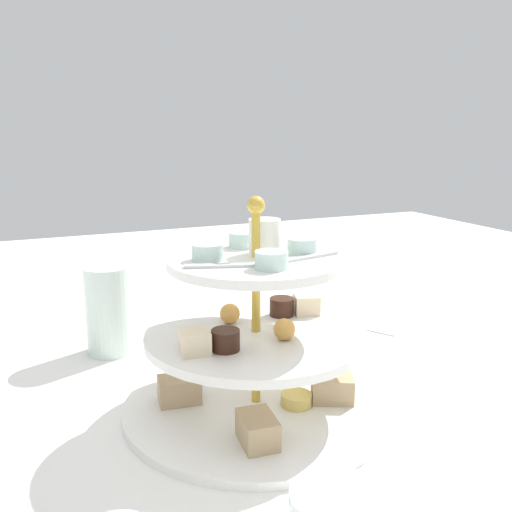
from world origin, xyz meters
name	(u,v)px	position (x,y,z in m)	size (l,w,h in m)	color
ground_plane	(256,408)	(0.00, 0.00, 0.00)	(2.40, 2.40, 0.00)	white
tiered_serving_stand	(256,350)	(0.00, 0.00, 0.07)	(0.31, 0.31, 0.25)	white
water_glass_tall_right	(109,310)	(-0.13, 0.24, 0.06)	(0.07, 0.07, 0.13)	silver
butter_knife_left	(348,324)	(0.26, 0.20, 0.00)	(0.17, 0.01, 0.00)	silver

